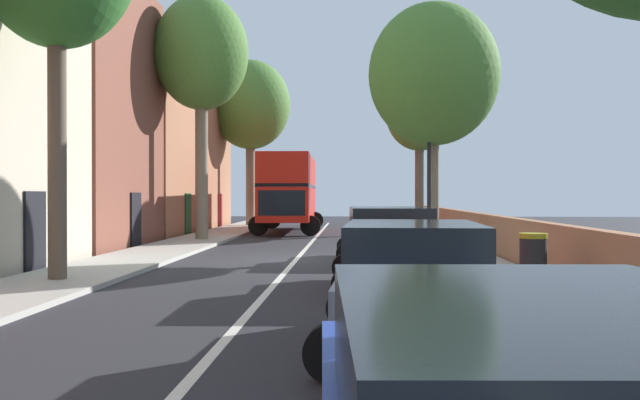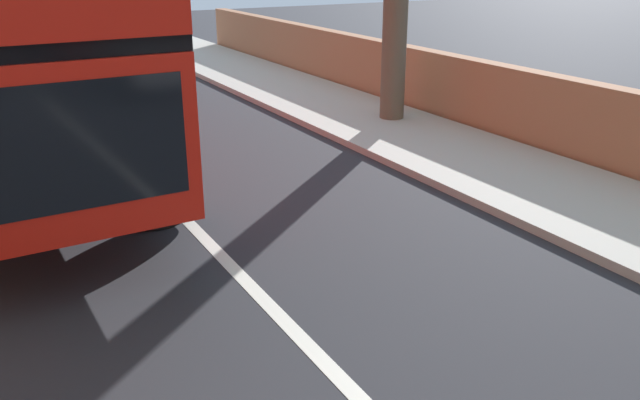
{
  "view_description": "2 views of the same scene",
  "coord_description": "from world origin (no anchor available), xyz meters",
  "views": [
    {
      "loc": [
        1.76,
        -20.81,
        1.99
      ],
      "look_at": [
        0.19,
        10.76,
        1.77
      ],
      "focal_mm": 37.37,
      "sensor_mm": 36.0,
      "label": 1
    },
    {
      "loc": [
        -2.37,
        3.99,
        3.3
      ],
      "look_at": [
        0.3,
        8.77,
        1.22
      ],
      "focal_mm": 37.16,
      "sensor_mm": 36.0,
      "label": 2
    }
  ],
  "objects": []
}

